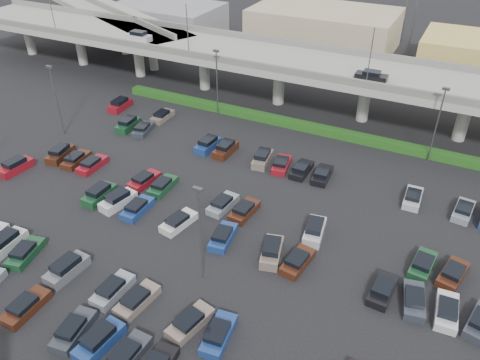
# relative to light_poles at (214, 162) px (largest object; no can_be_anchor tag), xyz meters

# --- Properties ---
(ground) EXTENTS (280.00, 280.00, 0.00)m
(ground) POSITION_rel_light_poles_xyz_m (4.13, -2.00, -6.24)
(ground) COLOR black
(overpass) EXTENTS (150.00, 13.00, 15.80)m
(overpass) POSITION_rel_light_poles_xyz_m (3.91, 29.99, 0.73)
(overpass) COLOR gray
(overpass) RESTS_ON ground
(on_ramp) EXTENTS (50.93, 30.13, 8.80)m
(on_ramp) POSITION_rel_light_poles_xyz_m (-47.98, 41.05, 0.62)
(on_ramp) COLOR gray
(on_ramp) RESTS_ON ground
(hedge) EXTENTS (66.00, 1.60, 1.10)m
(hedge) POSITION_rel_light_poles_xyz_m (4.13, 23.00, -5.69)
(hedge) COLOR #1B4313
(hedge) RESTS_ON ground
(parked_cars) EXTENTS (62.94, 41.58, 1.67)m
(parked_cars) POSITION_rel_light_poles_xyz_m (3.54, -6.31, -5.63)
(parked_cars) COLOR silver
(parked_cars) RESTS_ON ground
(light_poles) EXTENTS (66.90, 48.38, 10.30)m
(light_poles) POSITION_rel_light_poles_xyz_m (0.00, 0.00, 0.00)
(light_poles) COLOR #46464B
(light_poles) RESTS_ON ground
(distant_buildings) EXTENTS (138.00, 24.00, 9.00)m
(distant_buildings) POSITION_rel_light_poles_xyz_m (16.50, 59.81, -2.49)
(distant_buildings) COLOR gray
(distant_buildings) RESTS_ON ground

